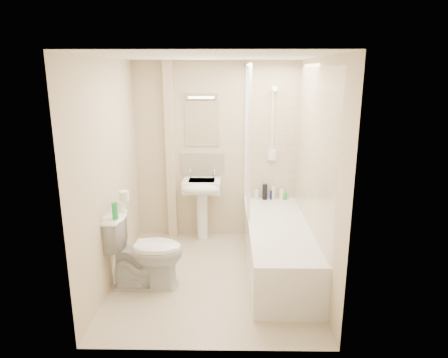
{
  "coord_description": "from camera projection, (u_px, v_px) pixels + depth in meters",
  "views": [
    {
      "loc": [
        0.18,
        -4.1,
        2.25
      ],
      "look_at": [
        0.12,
        0.2,
        1.1
      ],
      "focal_mm": 32.0,
      "sensor_mm": 36.0,
      "label": 1
    }
  ],
  "objects": [
    {
      "name": "shower_screen",
      "position": [
        248.0,
        139.0,
        4.93
      ],
      "size": [
        0.04,
        0.92,
        1.8
      ],
      "color": "white",
      "rests_on": "bathtub"
    },
    {
      "name": "wall_left",
      "position": [
        110.0,
        174.0,
        4.25
      ],
      "size": [
        0.02,
        2.5,
        2.4
      ],
      "primitive_type": "cube",
      "color": "beige",
      "rests_on": "ground"
    },
    {
      "name": "mirror",
      "position": [
        202.0,
        124.0,
        5.33
      ],
      "size": [
        0.46,
        0.01,
        0.6
      ],
      "primitive_type": "cube",
      "color": "white",
      "rests_on": "wall_back"
    },
    {
      "name": "splashback",
      "position": [
        202.0,
        164.0,
        5.48
      ],
      "size": [
        0.6,
        0.02,
        0.3
      ],
      "primitive_type": "cube",
      "color": "beige",
      "rests_on": "wall_back"
    },
    {
      "name": "ceiling",
      "position": [
        212.0,
        56.0,
        3.92
      ],
      "size": [
        2.2,
        2.5,
        0.02
      ],
      "primitive_type": "cube",
      "color": "white",
      "rests_on": "wall_back"
    },
    {
      "name": "floor",
      "position": [
        214.0,
        276.0,
        4.54
      ],
      "size": [
        2.5,
        2.5,
        0.0
      ],
      "primitive_type": "plane",
      "color": "beige",
      "rests_on": "ground"
    },
    {
      "name": "toilet_roll_lower",
      "position": [
        120.0,
        206.0,
        4.21
      ],
      "size": [
        0.11,
        0.11,
        0.11
      ],
      "primitive_type": "cylinder",
      "color": "white",
      "rests_on": "toilet"
    },
    {
      "name": "bottle_cream",
      "position": [
        273.0,
        193.0,
        5.49
      ],
      "size": [
        0.06,
        0.06,
        0.19
      ],
      "primitive_type": "cylinder",
      "color": "beige",
      "rests_on": "bathtub"
    },
    {
      "name": "strip_light",
      "position": [
        201.0,
        96.0,
        5.21
      ],
      "size": [
        0.42,
        0.07,
        0.07
      ],
      "primitive_type": "cube",
      "color": "silver",
      "rests_on": "wall_back"
    },
    {
      "name": "pipe_boxing",
      "position": [
        171.0,
        152.0,
        5.39
      ],
      "size": [
        0.12,
        0.12,
        2.4
      ],
      "primitive_type": "cube",
      "color": "beige",
      "rests_on": "ground"
    },
    {
      "name": "green_bottle",
      "position": [
        115.0,
        211.0,
        3.99
      ],
      "size": [
        0.06,
        0.06,
        0.17
      ],
      "primitive_type": "cylinder",
      "color": "green",
      "rests_on": "toilet"
    },
    {
      "name": "shower_fixture",
      "position": [
        273.0,
        127.0,
        5.28
      ],
      "size": [
        0.1,
        0.16,
        0.99
      ],
      "color": "white",
      "rests_on": "wall_back"
    },
    {
      "name": "bottle_white_a",
      "position": [
        257.0,
        195.0,
        5.5
      ],
      "size": [
        0.05,
        0.05,
        0.13
      ],
      "primitive_type": "cylinder",
      "color": "white",
      "rests_on": "bathtub"
    },
    {
      "name": "bottle_black_b",
      "position": [
        265.0,
        192.0,
        5.48
      ],
      "size": [
        0.07,
        0.07,
        0.21
      ],
      "primitive_type": "cylinder",
      "color": "black",
      "rests_on": "bathtub"
    },
    {
      "name": "bottle_white_b",
      "position": [
        281.0,
        194.0,
        5.49
      ],
      "size": [
        0.05,
        0.05,
        0.15
      ],
      "primitive_type": "cylinder",
      "color": "white",
      "rests_on": "bathtub"
    },
    {
      "name": "tile_back",
      "position": [
        272.0,
        136.0,
        5.36
      ],
      "size": [
        0.7,
        0.01,
        1.75
      ],
      "primitive_type": "cube",
      "color": "beige",
      "rests_on": "wall_back"
    },
    {
      "name": "wall_right",
      "position": [
        317.0,
        175.0,
        4.22
      ],
      "size": [
        0.02,
        2.5,
        2.4
      ],
      "primitive_type": "cube",
      "color": "beige",
      "rests_on": "ground"
    },
    {
      "name": "toilet",
      "position": [
        145.0,
        250.0,
        4.25
      ],
      "size": [
        0.47,
        0.81,
        0.82
      ],
      "primitive_type": "imported",
      "rotation": [
        0.0,
        0.0,
        1.56
      ],
      "color": "white",
      "rests_on": "ground"
    },
    {
      "name": "bottle_green",
      "position": [
        285.0,
        196.0,
        5.5
      ],
      "size": [
        0.07,
        0.07,
        0.09
      ],
      "primitive_type": "cylinder",
      "color": "green",
      "rests_on": "bathtub"
    },
    {
      "name": "pedestal_sink",
      "position": [
        202.0,
        193.0,
        5.35
      ],
      "size": [
        0.5,
        0.47,
        0.97
      ],
      "color": "white",
      "rests_on": "ground"
    },
    {
      "name": "bathtub",
      "position": [
        278.0,
        246.0,
        4.65
      ],
      "size": [
        0.7,
        2.1,
        0.55
      ],
      "color": "white",
      "rests_on": "ground"
    },
    {
      "name": "bottle_blue",
      "position": [
        272.0,
        195.0,
        5.49
      ],
      "size": [
        0.05,
        0.05,
        0.13
      ],
      "primitive_type": "cylinder",
      "color": "navy",
      "rests_on": "bathtub"
    },
    {
      "name": "tile_right",
      "position": [
        313.0,
        150.0,
        4.35
      ],
      "size": [
        0.01,
        2.1,
        1.75
      ],
      "primitive_type": "cube",
      "color": "beige",
      "rests_on": "wall_right"
    },
    {
      "name": "toilet_roll_upper",
      "position": [
        124.0,
        196.0,
        4.21
      ],
      "size": [
        0.11,
        0.11,
        0.1
      ],
      "primitive_type": "cylinder",
      "color": "white",
      "rests_on": "toilet_roll_lower"
    },
    {
      "name": "wall_back",
      "position": [
        217.0,
        152.0,
        5.44
      ],
      "size": [
        2.2,
        0.02,
        2.4
      ],
      "primitive_type": "cube",
      "color": "beige",
      "rests_on": "ground"
    }
  ]
}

